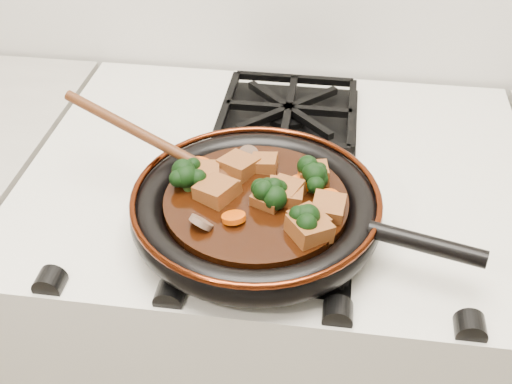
# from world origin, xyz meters

# --- Properties ---
(stove) EXTENTS (0.76, 0.60, 0.90)m
(stove) POSITION_xyz_m (0.00, 1.69, 0.45)
(stove) COLOR silver
(stove) RESTS_ON ground
(burner_grate_front) EXTENTS (0.23, 0.23, 0.03)m
(burner_grate_front) POSITION_xyz_m (0.00, 1.55, 0.91)
(burner_grate_front) COLOR black
(burner_grate_front) RESTS_ON stove
(burner_grate_back) EXTENTS (0.23, 0.23, 0.03)m
(burner_grate_back) POSITION_xyz_m (0.00, 1.83, 0.91)
(burner_grate_back) COLOR black
(burner_grate_back) RESTS_ON stove
(skillet) EXTENTS (0.45, 0.33, 0.05)m
(skillet) POSITION_xyz_m (-0.01, 1.54, 0.94)
(skillet) COLOR black
(skillet) RESTS_ON burner_grate_front
(braising_sauce) EXTENTS (0.24, 0.24, 0.02)m
(braising_sauce) POSITION_xyz_m (-0.01, 1.54, 0.95)
(braising_sauce) COLOR black
(braising_sauce) RESTS_ON skillet
(tofu_cube_0) EXTENTS (0.06, 0.06, 0.03)m
(tofu_cube_0) POSITION_xyz_m (0.06, 1.49, 0.97)
(tofu_cube_0) COLOR brown
(tofu_cube_0) RESTS_ON braising_sauce
(tofu_cube_1) EXTENTS (0.05, 0.05, 0.03)m
(tofu_cube_1) POSITION_xyz_m (-0.06, 1.55, 0.97)
(tofu_cube_1) COLOR brown
(tofu_cube_1) RESTS_ON braising_sauce
(tofu_cube_2) EXTENTS (0.05, 0.05, 0.02)m
(tofu_cube_2) POSITION_xyz_m (0.00, 1.53, 0.97)
(tofu_cube_2) COLOR brown
(tofu_cube_2) RESTS_ON braising_sauce
(tofu_cube_3) EXTENTS (0.05, 0.05, 0.03)m
(tofu_cube_3) POSITION_xyz_m (-0.09, 1.57, 0.97)
(tofu_cube_3) COLOR brown
(tofu_cube_3) RESTS_ON braising_sauce
(tofu_cube_4) EXTENTS (0.05, 0.04, 0.03)m
(tofu_cube_4) POSITION_xyz_m (0.02, 1.55, 0.97)
(tofu_cube_4) COLOR brown
(tofu_cube_4) RESTS_ON braising_sauce
(tofu_cube_5) EXTENTS (0.05, 0.05, 0.03)m
(tofu_cube_5) POSITION_xyz_m (0.02, 1.55, 0.97)
(tofu_cube_5) COLOR brown
(tofu_cube_5) RESTS_ON braising_sauce
(tofu_cube_6) EXTENTS (0.06, 0.06, 0.03)m
(tofu_cube_6) POSITION_xyz_m (-0.07, 1.54, 0.97)
(tofu_cube_6) COLOR brown
(tofu_cube_6) RESTS_ON braising_sauce
(tofu_cube_7) EXTENTS (0.04, 0.03, 0.02)m
(tofu_cube_7) POSITION_xyz_m (-0.01, 1.61, 0.97)
(tofu_cube_7) COLOR brown
(tofu_cube_7) RESTS_ON braising_sauce
(tofu_cube_8) EXTENTS (0.04, 0.05, 0.03)m
(tofu_cube_8) POSITION_xyz_m (0.08, 1.53, 0.97)
(tofu_cube_8) COLOR brown
(tofu_cube_8) RESTS_ON braising_sauce
(tofu_cube_9) EXTENTS (0.06, 0.06, 0.03)m
(tofu_cube_9) POSITION_xyz_m (-0.05, 1.60, 0.97)
(tofu_cube_9) COLOR brown
(tofu_cube_9) RESTS_ON braising_sauce
(tofu_cube_10) EXTENTS (0.06, 0.06, 0.03)m
(tofu_cube_10) POSITION_xyz_m (0.06, 1.48, 0.97)
(tofu_cube_10) COLOR brown
(tofu_cube_10) RESTS_ON braising_sauce
(tofu_cube_11) EXTENTS (0.05, 0.05, 0.03)m
(tofu_cube_11) POSITION_xyz_m (0.06, 1.60, 0.97)
(tofu_cube_11) COLOR brown
(tofu_cube_11) RESTS_ON braising_sauce
(broccoli_floret_0) EXTENTS (0.08, 0.08, 0.07)m
(broccoli_floret_0) POSITION_xyz_m (0.00, 1.54, 0.97)
(broccoli_floret_0) COLOR black
(broccoli_floret_0) RESTS_ON braising_sauce
(broccoli_floret_1) EXTENTS (0.08, 0.09, 0.07)m
(broccoli_floret_1) POSITION_xyz_m (0.05, 1.59, 0.97)
(broccoli_floret_1) COLOR black
(broccoli_floret_1) RESTS_ON braising_sauce
(broccoli_floret_2) EXTENTS (0.08, 0.09, 0.06)m
(broccoli_floret_2) POSITION_xyz_m (0.05, 1.48, 0.97)
(broccoli_floret_2) COLOR black
(broccoli_floret_2) RESTS_ON braising_sauce
(broccoli_floret_3) EXTENTS (0.07, 0.07, 0.07)m
(broccoli_floret_3) POSITION_xyz_m (0.06, 1.57, 0.97)
(broccoli_floret_3) COLOR black
(broccoli_floret_3) RESTS_ON braising_sauce
(broccoli_floret_4) EXTENTS (0.08, 0.07, 0.07)m
(broccoli_floret_4) POSITION_xyz_m (-0.11, 1.56, 0.97)
(broccoli_floret_4) COLOR black
(broccoli_floret_4) RESTS_ON braising_sauce
(broccoli_floret_5) EXTENTS (0.07, 0.07, 0.07)m
(broccoli_floret_5) POSITION_xyz_m (-0.11, 1.55, 0.97)
(broccoli_floret_5) COLOR black
(broccoli_floret_5) RESTS_ON braising_sauce
(carrot_coin_0) EXTENTS (0.03, 0.03, 0.02)m
(carrot_coin_0) POSITION_xyz_m (0.05, 1.59, 0.96)
(carrot_coin_0) COLOR #CA4505
(carrot_coin_0) RESTS_ON braising_sauce
(carrot_coin_1) EXTENTS (0.03, 0.03, 0.01)m
(carrot_coin_1) POSITION_xyz_m (0.08, 1.55, 0.96)
(carrot_coin_1) COLOR #CA4505
(carrot_coin_1) RESTS_ON braising_sauce
(carrot_coin_2) EXTENTS (0.03, 0.03, 0.02)m
(carrot_coin_2) POSITION_xyz_m (-0.10, 1.60, 0.96)
(carrot_coin_2) COLOR #CA4505
(carrot_coin_2) RESTS_ON braising_sauce
(carrot_coin_3) EXTENTS (0.03, 0.03, 0.02)m
(carrot_coin_3) POSITION_xyz_m (0.04, 1.57, 0.96)
(carrot_coin_3) COLOR #CA4505
(carrot_coin_3) RESTS_ON braising_sauce
(carrot_coin_4) EXTENTS (0.03, 0.03, 0.02)m
(carrot_coin_4) POSITION_xyz_m (-0.05, 1.60, 0.96)
(carrot_coin_4) COLOR #CA4505
(carrot_coin_4) RESTS_ON braising_sauce
(carrot_coin_5) EXTENTS (0.03, 0.03, 0.02)m
(carrot_coin_5) POSITION_xyz_m (-0.04, 1.50, 0.96)
(carrot_coin_5) COLOR #CA4505
(carrot_coin_5) RESTS_ON braising_sauce
(mushroom_slice_0) EXTENTS (0.03, 0.03, 0.03)m
(mushroom_slice_0) POSITION_xyz_m (-0.10, 1.57, 0.97)
(mushroom_slice_0) COLOR brown
(mushroom_slice_0) RESTS_ON braising_sauce
(mushroom_slice_1) EXTENTS (0.04, 0.04, 0.03)m
(mushroom_slice_1) POSITION_xyz_m (-0.07, 1.48, 0.97)
(mushroom_slice_1) COLOR brown
(mushroom_slice_1) RESTS_ON braising_sauce
(mushroom_slice_2) EXTENTS (0.03, 0.03, 0.03)m
(mushroom_slice_2) POSITION_xyz_m (-0.04, 1.62, 0.97)
(mushroom_slice_2) COLOR brown
(mushroom_slice_2) RESTS_ON braising_sauce
(wooden_spoon) EXTENTS (0.15, 0.07, 0.24)m
(wooden_spoon) POSITION_xyz_m (-0.14, 1.60, 0.98)
(wooden_spoon) COLOR #4B2510
(wooden_spoon) RESTS_ON braising_sauce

